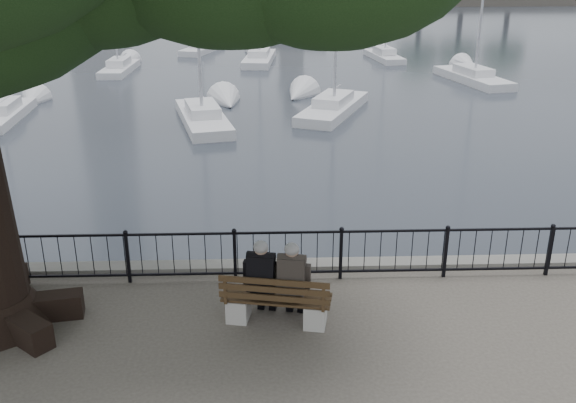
{
  "coord_description": "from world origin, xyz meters",
  "views": [
    {
      "loc": [
        -0.39,
        -8.36,
        5.89
      ],
      "look_at": [
        0.0,
        2.5,
        1.6
      ],
      "focal_mm": 40.0,
      "sensor_mm": 36.0,
      "label": 1
    }
  ],
  "objects_px": {
    "person_left": "(263,282)",
    "lion_monument": "(291,7)",
    "person_right": "(293,284)",
    "bench": "(276,305)"
  },
  "relations": [
    {
      "from": "person_left",
      "to": "person_right",
      "type": "xyz_separation_m",
      "value": [
        0.5,
        -0.1,
        0.0
      ]
    },
    {
      "from": "person_left",
      "to": "person_right",
      "type": "relative_size",
      "value": 1.0
    },
    {
      "from": "person_left",
      "to": "lion_monument",
      "type": "height_order",
      "value": "lion_monument"
    },
    {
      "from": "person_right",
      "to": "bench",
      "type": "bearing_deg",
      "value": -169.42
    },
    {
      "from": "bench",
      "to": "person_right",
      "type": "relative_size",
      "value": 1.24
    },
    {
      "from": "lion_monument",
      "to": "person_left",
      "type": "bearing_deg",
      "value": -92.89
    },
    {
      "from": "bench",
      "to": "lion_monument",
      "type": "height_order",
      "value": "lion_monument"
    },
    {
      "from": "bench",
      "to": "person_left",
      "type": "bearing_deg",
      "value": 145.41
    },
    {
      "from": "bench",
      "to": "person_left",
      "type": "relative_size",
      "value": 1.24
    },
    {
      "from": "person_right",
      "to": "lion_monument",
      "type": "xyz_separation_m",
      "value": [
        1.97,
        48.91,
        0.41
      ]
    }
  ]
}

